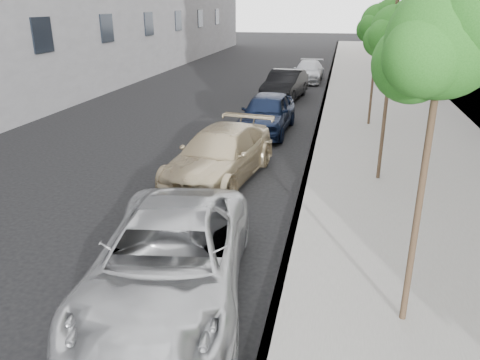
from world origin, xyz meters
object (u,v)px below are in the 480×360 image
(tree_near, at_px, (445,42))
(minivan, at_px, (170,260))
(suv, at_px, (220,155))
(tree_mid, at_px, (395,29))
(tree_far, at_px, (379,22))
(sedan_black, at_px, (285,85))
(sedan_blue, at_px, (267,113))
(sedan_rear, at_px, (308,71))

(tree_near, height_order, minivan, tree_near)
(tree_near, bearing_deg, suv, 127.57)
(tree_mid, bearing_deg, tree_far, 90.00)
(tree_mid, height_order, suv, tree_mid)
(sedan_black, bearing_deg, tree_near, -70.04)
(tree_mid, height_order, minivan, tree_mid)
(suv, bearing_deg, sedan_blue, 93.87)
(tree_far, bearing_deg, sedan_rear, 106.33)
(tree_near, xyz_separation_m, sedan_rear, (-3.40, 24.60, -3.70))
(sedan_rear, bearing_deg, minivan, -89.22)
(tree_far, xyz_separation_m, sedan_black, (-4.15, 5.24, -3.38))
(suv, bearing_deg, tree_mid, 17.12)
(suv, relative_size, sedan_black, 1.10)
(tree_near, distance_m, tree_mid, 6.50)
(suv, distance_m, sedan_blue, 5.56)
(sedan_blue, bearing_deg, suv, -92.85)
(suv, height_order, sedan_blue, sedan_blue)
(suv, bearing_deg, sedan_rear, 95.51)
(tree_near, height_order, suv, tree_near)
(tree_mid, distance_m, suv, 5.71)
(tree_far, height_order, minivan, tree_far)
(tree_near, distance_m, sedan_rear, 25.10)
(minivan, height_order, suv, minivan)
(tree_mid, bearing_deg, sedan_blue, 129.39)
(sedan_blue, bearing_deg, tree_far, 24.04)
(suv, xyz_separation_m, sedan_black, (0.35, 12.40, 0.03))
(tree_mid, distance_m, sedan_rear, 18.75)
(minivan, bearing_deg, sedan_rear, 80.03)
(tree_mid, relative_size, sedan_rear, 1.09)
(tree_near, bearing_deg, minivan, -179.20)
(tree_near, xyz_separation_m, minivan, (-3.86, -0.05, -3.59))
(sedan_blue, xyz_separation_m, sedan_rear, (0.62, 13.21, -0.12))
(tree_far, relative_size, sedan_blue, 1.07)
(tree_far, bearing_deg, sedan_blue, -158.11)
(suv, relative_size, sedan_rear, 1.13)
(minivan, relative_size, sedan_blue, 1.20)
(tree_far, bearing_deg, tree_mid, -90.00)
(sedan_rear, bearing_deg, sedan_blue, -90.81)
(minivan, distance_m, sedan_black, 18.30)
(tree_near, bearing_deg, sedan_black, 102.81)
(tree_mid, height_order, sedan_blue, tree_mid)
(sedan_black, relative_size, sedan_rear, 1.03)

